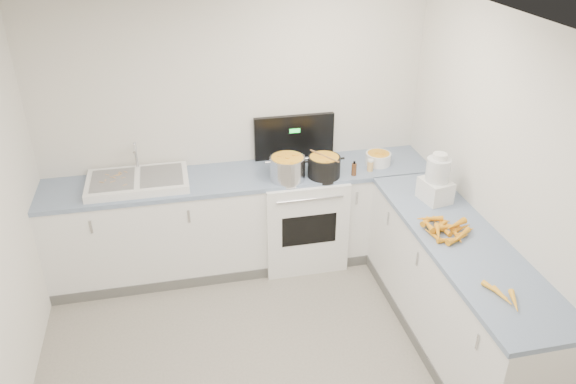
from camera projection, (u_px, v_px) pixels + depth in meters
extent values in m
cube|color=white|center=(243.00, 222.00, 5.27)|extent=(3.50, 0.60, 0.90)
cube|color=#7A8EAE|center=(241.00, 177.00, 5.04)|extent=(3.50, 0.62, 0.04)
cube|color=white|center=(455.00, 293.00, 4.34)|extent=(0.60, 2.20, 0.90)
cube|color=#7A8EAE|center=(464.00, 242.00, 4.11)|extent=(0.62, 2.20, 0.04)
cube|color=white|center=(301.00, 216.00, 5.35)|extent=(0.76, 0.65, 0.90)
cube|color=black|center=(294.00, 137.00, 5.27)|extent=(0.76, 0.05, 0.42)
cube|color=white|center=(138.00, 181.00, 4.85)|extent=(0.86, 0.52, 0.07)
cube|color=slate|center=(113.00, 180.00, 4.79)|extent=(0.36, 0.42, 0.01)
cube|color=slate|center=(161.00, 175.00, 4.87)|extent=(0.36, 0.42, 0.01)
cylinder|color=silver|center=(136.00, 155.00, 4.96)|extent=(0.03, 0.03, 0.24)
cylinder|color=silver|center=(287.00, 169.00, 4.92)|extent=(0.40, 0.40, 0.23)
cylinder|color=black|center=(324.00, 168.00, 4.98)|extent=(0.38, 0.38, 0.21)
cylinder|color=#AD7A47|center=(324.00, 156.00, 4.92)|extent=(0.19, 0.30, 0.01)
cylinder|color=white|center=(378.00, 159.00, 5.21)|extent=(0.30, 0.30, 0.11)
cylinder|color=#593319|center=(354.00, 169.00, 5.01)|extent=(0.04, 0.04, 0.11)
cylinder|color=#E5B266|center=(370.00, 166.00, 5.09)|extent=(0.05, 0.05, 0.09)
cube|color=white|center=(435.00, 190.00, 4.59)|extent=(0.25, 0.28, 0.18)
cylinder|color=silver|center=(438.00, 170.00, 4.50)|extent=(0.19, 0.19, 0.19)
cylinder|color=white|center=(440.00, 156.00, 4.44)|extent=(0.11, 0.11, 0.05)
cone|color=orange|center=(434.00, 235.00, 4.13)|extent=(0.09, 0.19, 0.04)
cone|color=orange|center=(457.00, 235.00, 4.12)|extent=(0.06, 0.20, 0.04)
cone|color=orange|center=(438.00, 220.00, 4.32)|extent=(0.18, 0.11, 0.04)
cone|color=orange|center=(458.00, 239.00, 4.07)|extent=(0.21, 0.12, 0.05)
cone|color=orange|center=(427.00, 224.00, 4.27)|extent=(0.04, 0.20, 0.04)
cone|color=orange|center=(439.00, 228.00, 4.21)|extent=(0.19, 0.16, 0.04)
cone|color=orange|center=(451.00, 226.00, 4.23)|extent=(0.17, 0.11, 0.04)
cone|color=orange|center=(450.00, 239.00, 4.08)|extent=(0.20, 0.04, 0.04)
cone|color=orange|center=(461.00, 228.00, 4.21)|extent=(0.19, 0.11, 0.04)
cone|color=orange|center=(442.00, 228.00, 4.21)|extent=(0.08, 0.21, 0.04)
cone|color=orange|center=(465.00, 232.00, 4.16)|extent=(0.19, 0.11, 0.04)
cone|color=orange|center=(438.00, 232.00, 4.10)|extent=(0.11, 0.20, 0.05)
cone|color=orange|center=(428.00, 224.00, 4.19)|extent=(0.05, 0.18, 0.05)
cone|color=orange|center=(441.00, 222.00, 4.25)|extent=(0.11, 0.19, 0.04)
cone|color=orange|center=(448.00, 227.00, 4.18)|extent=(0.18, 0.05, 0.04)
cone|color=orange|center=(456.00, 224.00, 4.16)|extent=(0.20, 0.13, 0.05)
cone|color=orange|center=(462.00, 235.00, 4.09)|extent=(0.20, 0.16, 0.04)
cone|color=orange|center=(440.00, 226.00, 4.20)|extent=(0.16, 0.12, 0.04)
cone|color=orange|center=(428.00, 220.00, 4.26)|extent=(0.17, 0.14, 0.05)
cone|color=orange|center=(430.00, 219.00, 4.25)|extent=(0.20, 0.08, 0.04)
cone|color=#FFAA26|center=(514.00, 301.00, 3.47)|extent=(0.11, 0.20, 0.04)
cone|color=#FFAA26|center=(502.00, 296.00, 3.51)|extent=(0.06, 0.18, 0.04)
cone|color=#FFAA26|center=(495.00, 290.00, 3.56)|extent=(0.10, 0.20, 0.04)
cube|color=tan|center=(101.00, 182.00, 4.74)|extent=(0.04, 0.03, 0.00)
cube|color=tan|center=(112.00, 177.00, 4.82)|extent=(0.04, 0.02, 0.00)
cube|color=tan|center=(113.00, 182.00, 4.76)|extent=(0.04, 0.03, 0.00)
cube|color=tan|center=(125.00, 185.00, 4.70)|extent=(0.04, 0.02, 0.00)
cube|color=tan|center=(126.00, 172.00, 4.91)|extent=(0.03, 0.04, 0.00)
cube|color=tan|center=(119.00, 175.00, 4.86)|extent=(0.04, 0.03, 0.00)
cube|color=tan|center=(119.00, 173.00, 4.89)|extent=(0.02, 0.04, 0.00)
cube|color=tan|center=(119.00, 173.00, 4.91)|extent=(0.03, 0.03, 0.00)
cube|color=tan|center=(116.00, 175.00, 4.86)|extent=(0.05, 0.03, 0.00)
cube|color=tan|center=(107.00, 175.00, 4.87)|extent=(0.04, 0.03, 0.00)
cube|color=tan|center=(105.00, 180.00, 4.78)|extent=(0.02, 0.03, 0.00)
cube|color=tan|center=(121.00, 173.00, 4.90)|extent=(0.03, 0.04, 0.00)
cube|color=tan|center=(115.00, 178.00, 4.82)|extent=(0.03, 0.03, 0.00)
cube|color=tan|center=(123.00, 178.00, 4.82)|extent=(0.04, 0.02, 0.00)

